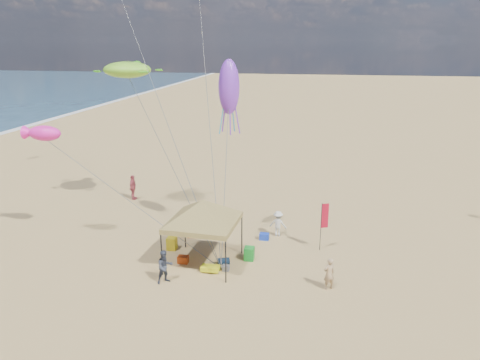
{
  "coord_description": "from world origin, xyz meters",
  "views": [
    {
      "loc": [
        4.25,
        -19.8,
        11.08
      ],
      "look_at": [
        0.0,
        3.0,
        4.0
      ],
      "focal_mm": 34.37,
      "sensor_mm": 36.0,
      "label": 1
    }
  ],
  "objects_px": {
    "cooler_blue": "(264,236)",
    "person_near_a": "(329,274)",
    "canopy_tent": "(203,202)",
    "chair_yellow": "(172,243)",
    "cooler_red": "(183,259)",
    "beach_cart": "(210,268)",
    "person_near_b": "(165,267)",
    "feather_flag": "(324,219)",
    "chair_green": "(249,254)",
    "person_far_a": "(133,187)",
    "person_near_c": "(278,224)"
  },
  "relations": [
    {
      "from": "person_near_a",
      "to": "chair_yellow",
      "type": "bearing_deg",
      "value": -48.97
    },
    {
      "from": "feather_flag",
      "to": "person_near_b",
      "type": "height_order",
      "value": "feather_flag"
    },
    {
      "from": "person_near_c",
      "to": "cooler_red",
      "type": "bearing_deg",
      "value": 53.37
    },
    {
      "from": "feather_flag",
      "to": "beach_cart",
      "type": "relative_size",
      "value": 3.06
    },
    {
      "from": "chair_yellow",
      "to": "feather_flag",
      "type": "bearing_deg",
      "value": 10.01
    },
    {
      "from": "chair_green",
      "to": "chair_yellow",
      "type": "distance_m",
      "value": 4.43
    },
    {
      "from": "person_near_b",
      "to": "person_near_a",
      "type": "bearing_deg",
      "value": -34.98
    },
    {
      "from": "person_near_c",
      "to": "person_far_a",
      "type": "height_order",
      "value": "person_far_a"
    },
    {
      "from": "feather_flag",
      "to": "person_near_c",
      "type": "distance_m",
      "value": 3.18
    },
    {
      "from": "canopy_tent",
      "to": "person_near_a",
      "type": "distance_m",
      "value": 6.97
    },
    {
      "from": "cooler_blue",
      "to": "chair_yellow",
      "type": "bearing_deg",
      "value": -155.42
    },
    {
      "from": "beach_cart",
      "to": "person_near_b",
      "type": "bearing_deg",
      "value": -142.96
    },
    {
      "from": "beach_cart",
      "to": "person_near_a",
      "type": "xyz_separation_m",
      "value": [
        5.79,
        -0.58,
        0.58
      ]
    },
    {
      "from": "feather_flag",
      "to": "cooler_red",
      "type": "bearing_deg",
      "value": -157.81
    },
    {
      "from": "person_near_a",
      "to": "person_far_a",
      "type": "height_order",
      "value": "person_far_a"
    },
    {
      "from": "cooler_blue",
      "to": "chair_green",
      "type": "relative_size",
      "value": 0.77
    },
    {
      "from": "feather_flag",
      "to": "chair_green",
      "type": "bearing_deg",
      "value": -153.22
    },
    {
      "from": "canopy_tent",
      "to": "cooler_blue",
      "type": "xyz_separation_m",
      "value": [
        2.66,
        3.53,
        -3.17
      ]
    },
    {
      "from": "person_near_a",
      "to": "person_near_b",
      "type": "relative_size",
      "value": 0.95
    },
    {
      "from": "chair_green",
      "to": "chair_yellow",
      "type": "xyz_separation_m",
      "value": [
        -4.4,
        0.46,
        0.0
      ]
    },
    {
      "from": "feather_flag",
      "to": "chair_yellow",
      "type": "xyz_separation_m",
      "value": [
        -8.17,
        -1.44,
        -1.5
      ]
    },
    {
      "from": "canopy_tent",
      "to": "chair_green",
      "type": "distance_m",
      "value": 3.84
    },
    {
      "from": "chair_yellow",
      "to": "person_near_b",
      "type": "relative_size",
      "value": 0.42
    },
    {
      "from": "chair_yellow",
      "to": "cooler_red",
      "type": "bearing_deg",
      "value": -52.99
    },
    {
      "from": "feather_flag",
      "to": "cooler_blue",
      "type": "height_order",
      "value": "feather_flag"
    },
    {
      "from": "feather_flag",
      "to": "person_near_b",
      "type": "xyz_separation_m",
      "value": [
        -7.3,
        -4.97,
        -1.03
      ]
    },
    {
      "from": "person_near_b",
      "to": "beach_cart",
      "type": "bearing_deg",
      "value": -4.06
    },
    {
      "from": "beach_cart",
      "to": "person_near_c",
      "type": "relative_size",
      "value": 0.58
    },
    {
      "from": "cooler_red",
      "to": "cooler_blue",
      "type": "relative_size",
      "value": 1.0
    },
    {
      "from": "feather_flag",
      "to": "cooler_red",
      "type": "relative_size",
      "value": 5.1
    },
    {
      "from": "chair_green",
      "to": "beach_cart",
      "type": "bearing_deg",
      "value": -135.17
    },
    {
      "from": "cooler_blue",
      "to": "person_near_a",
      "type": "height_order",
      "value": "person_near_a"
    },
    {
      "from": "chair_yellow",
      "to": "person_far_a",
      "type": "bearing_deg",
      "value": 126.0
    },
    {
      "from": "canopy_tent",
      "to": "person_near_c",
      "type": "bearing_deg",
      "value": 51.22
    },
    {
      "from": "person_near_a",
      "to": "person_near_b",
      "type": "distance_m",
      "value": 7.68
    },
    {
      "from": "chair_green",
      "to": "person_near_a",
      "type": "relative_size",
      "value": 0.45
    },
    {
      "from": "beach_cart",
      "to": "person_near_a",
      "type": "bearing_deg",
      "value": -5.68
    },
    {
      "from": "chair_yellow",
      "to": "beach_cart",
      "type": "bearing_deg",
      "value": -38.16
    },
    {
      "from": "feather_flag",
      "to": "cooler_red",
      "type": "distance_m",
      "value": 7.83
    },
    {
      "from": "person_near_b",
      "to": "person_near_c",
      "type": "distance_m",
      "value": 7.95
    },
    {
      "from": "canopy_tent",
      "to": "person_near_a",
      "type": "bearing_deg",
      "value": -12.45
    },
    {
      "from": "chair_yellow",
      "to": "beach_cart",
      "type": "height_order",
      "value": "chair_yellow"
    },
    {
      "from": "chair_green",
      "to": "feather_flag",
      "type": "bearing_deg",
      "value": 26.78
    },
    {
      "from": "chair_yellow",
      "to": "chair_green",
      "type": "bearing_deg",
      "value": -5.94
    },
    {
      "from": "feather_flag",
      "to": "beach_cart",
      "type": "xyz_separation_m",
      "value": [
        -5.45,
        -3.58,
        -1.65
      ]
    },
    {
      "from": "cooler_red",
      "to": "person_near_c",
      "type": "xyz_separation_m",
      "value": [
        4.47,
        4.34,
        0.58
      ]
    },
    {
      "from": "cooler_red",
      "to": "person_near_c",
      "type": "distance_m",
      "value": 6.25
    },
    {
      "from": "canopy_tent",
      "to": "feather_flag",
      "type": "bearing_deg",
      "value": 24.7
    },
    {
      "from": "beach_cart",
      "to": "person_near_b",
      "type": "xyz_separation_m",
      "value": [
        -1.85,
        -1.39,
        0.62
      ]
    },
    {
      "from": "beach_cart",
      "to": "chair_green",
      "type": "bearing_deg",
      "value": 44.83
    }
  ]
}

